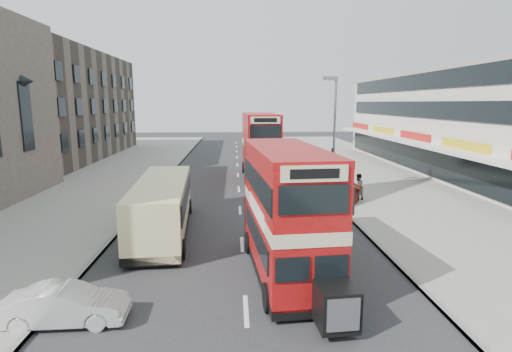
% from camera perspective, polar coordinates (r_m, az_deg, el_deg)
% --- Properties ---
extents(ground, '(160.00, 160.00, 0.00)m').
position_cam_1_polar(ground, '(11.61, -1.10, -23.14)').
color(ground, '#28282B').
rests_on(ground, ground).
extents(road_surface, '(12.00, 90.00, 0.01)m').
position_cam_1_polar(road_surface, '(30.36, -2.43, -1.87)').
color(road_surface, '#28282B').
rests_on(road_surface, ground).
extents(pavement_right, '(12.00, 90.00, 0.15)m').
position_cam_1_polar(pavement_right, '(32.75, 19.06, -1.41)').
color(pavement_right, gray).
rests_on(pavement_right, ground).
extents(pavement_left, '(12.00, 90.00, 0.15)m').
position_cam_1_polar(pavement_left, '(32.52, -24.10, -1.83)').
color(pavement_left, gray).
rests_on(pavement_left, ground).
extents(kerb_left, '(0.20, 90.00, 0.16)m').
position_cam_1_polar(kerb_left, '(30.89, -13.83, -1.82)').
color(kerb_left, gray).
rests_on(kerb_left, ground).
extents(kerb_right, '(0.20, 90.00, 0.16)m').
position_cam_1_polar(kerb_right, '(31.02, 8.91, -1.59)').
color(kerb_right, gray).
rests_on(kerb_right, ground).
extents(brick_terrace, '(14.00, 28.00, 12.00)m').
position_cam_1_polar(brick_terrace, '(52.38, -27.90, 8.68)').
color(brick_terrace, '#66594C').
rests_on(brick_terrace, ground).
extents(commercial_row, '(9.90, 46.20, 9.30)m').
position_cam_1_polar(commercial_row, '(37.65, 29.67, 6.37)').
color(commercial_row, beige).
rests_on(commercial_row, ground).
extents(street_lamp, '(1.00, 0.20, 8.12)m').
position_cam_1_polar(street_lamp, '(28.56, 10.84, 6.88)').
color(street_lamp, slate).
rests_on(street_lamp, ground).
extents(bus_main, '(2.95, 8.51, 4.65)m').
position_cam_1_polar(bus_main, '(15.02, 4.30, -4.96)').
color(bus_main, black).
rests_on(bus_main, ground).
extents(bus_second, '(2.89, 9.66, 5.30)m').
position_cam_1_polar(bus_second, '(34.50, 0.63, 4.29)').
color(bus_second, black).
rests_on(bus_second, ground).
extents(coach, '(2.96, 9.43, 2.46)m').
position_cam_1_polar(coach, '(20.46, -13.03, -3.96)').
color(coach, black).
rests_on(coach, ground).
extents(car_left_front, '(3.57, 1.34, 1.16)m').
position_cam_1_polar(car_left_front, '(13.58, -25.20, -16.08)').
color(car_left_front, silver).
rests_on(car_left_front, ground).
extents(car_right_a, '(4.58, 1.87, 1.33)m').
position_cam_1_polar(car_right_a, '(26.13, 9.13, -2.51)').
color(car_right_a, maroon).
rests_on(car_right_a, ground).
extents(car_right_b, '(4.92, 2.62, 1.32)m').
position_cam_1_polar(car_right_b, '(30.97, 6.89, -0.46)').
color(car_right_b, '#B46E12').
rests_on(car_right_b, ground).
extents(car_right_c, '(4.34, 1.83, 1.46)m').
position_cam_1_polar(car_right_c, '(41.96, 4.56, 2.50)').
color(car_right_c, '#516FA3').
rests_on(car_right_c, ground).
extents(pedestrian_near, '(0.78, 0.69, 1.75)m').
position_cam_1_polar(pedestrian_near, '(27.02, 14.14, -1.49)').
color(pedestrian_near, gray).
rests_on(pedestrian_near, pavement_right).
extents(pedestrian_far, '(1.20, 0.71, 1.91)m').
position_cam_1_polar(pedestrian_far, '(40.10, 10.66, 2.53)').
color(pedestrian_far, gray).
rests_on(pedestrian_far, pavement_right).
extents(cyclist, '(0.64, 1.76, 1.99)m').
position_cam_1_polar(cyclist, '(28.30, 7.01, -1.48)').
color(cyclist, gray).
rests_on(cyclist, ground).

